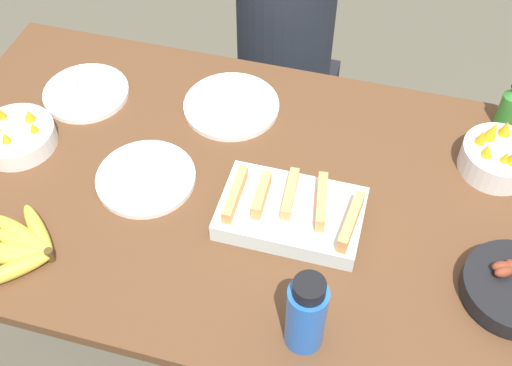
% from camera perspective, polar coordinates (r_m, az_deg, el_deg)
% --- Properties ---
extents(ground_plane, '(14.00, 14.00, 0.00)m').
position_cam_1_polar(ground_plane, '(2.24, -0.00, -13.13)').
color(ground_plane, '#565142').
extents(dining_table, '(1.76, 0.96, 0.76)m').
position_cam_1_polar(dining_table, '(1.67, -0.00, -2.67)').
color(dining_table, brown).
rests_on(dining_table, ground_plane).
extents(banana_bunch, '(0.20, 0.27, 0.04)m').
position_cam_1_polar(banana_bunch, '(1.57, -20.14, -5.42)').
color(banana_bunch, gold).
rests_on(banana_bunch, dining_table).
extents(melon_tray, '(0.34, 0.21, 0.09)m').
position_cam_1_polar(melon_tray, '(1.52, 3.17, -2.58)').
color(melon_tray, silver).
rests_on(melon_tray, dining_table).
extents(empty_plate_near_front, '(0.24, 0.24, 0.02)m').
position_cam_1_polar(empty_plate_near_front, '(1.90, -14.87, 7.76)').
color(empty_plate_near_front, white).
rests_on(empty_plate_near_front, dining_table).
extents(empty_plate_far_left, '(0.25, 0.25, 0.02)m').
position_cam_1_polar(empty_plate_far_left, '(1.64, -9.76, 0.44)').
color(empty_plate_far_left, white).
rests_on(empty_plate_far_left, dining_table).
extents(empty_plate_far_right, '(0.27, 0.27, 0.02)m').
position_cam_1_polar(empty_plate_far_right, '(1.80, -2.21, 6.87)').
color(empty_plate_far_right, white).
rests_on(empty_plate_far_right, dining_table).
extents(fruit_bowl_mango, '(0.19, 0.19, 0.13)m').
position_cam_1_polar(fruit_bowl_mango, '(1.73, 20.76, 2.23)').
color(fruit_bowl_mango, white).
rests_on(fruit_bowl_mango, dining_table).
extents(fruit_bowl_citrus, '(0.20, 0.20, 0.11)m').
position_cam_1_polar(fruit_bowl_citrus, '(1.80, -20.53, 3.96)').
color(fruit_bowl_citrus, white).
rests_on(fruit_bowl_citrus, dining_table).
extents(water_bottle, '(0.08, 0.08, 0.21)m').
position_cam_1_polar(water_bottle, '(1.30, 4.48, -11.52)').
color(water_bottle, blue).
rests_on(water_bottle, dining_table).
extents(hot_sauce_bottle, '(0.05, 0.05, 0.16)m').
position_cam_1_polar(hot_sauce_bottle, '(1.84, 21.61, 6.52)').
color(hot_sauce_bottle, '#337F2D').
rests_on(hot_sauce_bottle, dining_table).
extents(person_figure, '(0.36, 0.36, 1.19)m').
position_cam_1_polar(person_figure, '(2.33, 2.45, 9.73)').
color(person_figure, black).
rests_on(person_figure, ground_plane).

